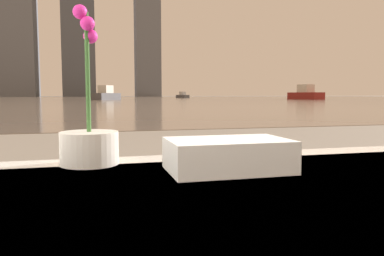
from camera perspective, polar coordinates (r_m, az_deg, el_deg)
potted_orchid at (r=1.06m, az=-15.39°, el=-1.54°), size 0.16×0.16×0.43m
towel_stack at (r=0.94m, az=5.50°, el=-4.12°), size 0.30×0.19×0.08m
harbor_water at (r=62.11m, az=-14.24°, el=4.36°), size 180.00×110.00×0.01m
harbor_boat_0 at (r=53.12m, az=16.91°, el=4.96°), size 2.71×5.61×2.02m
harbor_boat_3 at (r=72.36m, az=-1.45°, el=4.95°), size 2.10×3.41×1.21m
harbor_boat_4 at (r=47.76m, az=-13.00°, el=4.96°), size 3.93×4.92×1.79m
skyline_tower_3 at (r=120.83m, az=-6.83°, el=14.40°), size 7.61×6.65×40.34m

